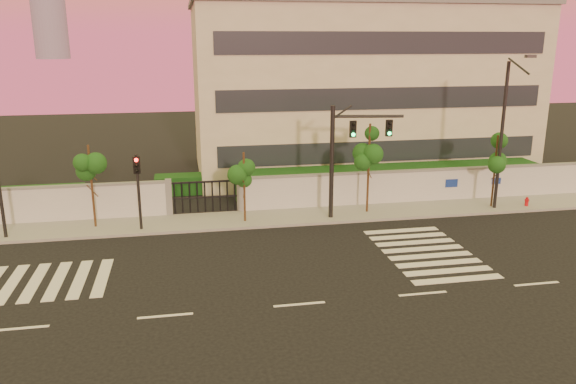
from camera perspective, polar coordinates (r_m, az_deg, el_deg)
The scene contains 14 objects.
ground at distance 21.77m, azimuth 1.16°, elevation -11.35°, with size 120.00×120.00×0.00m, color black.
sidewalk at distance 31.35m, azimuth -2.76°, elevation -2.71°, with size 60.00×3.00×0.15m, color gray.
perimeter_wall at distance 32.49m, azimuth -2.97°, elevation -0.22°, with size 60.00×0.36×2.20m.
hedge_row at distance 35.32m, azimuth -1.86°, elevation 0.64°, with size 41.00×4.25×1.80m.
institutional_building at distance 43.19m, azimuth 7.06°, elevation 10.43°, with size 24.40×12.40×12.25m.
road_markings at distance 24.92m, azimuth -4.21°, elevation -7.79°, with size 57.00×7.62×0.02m.
street_tree_c at distance 30.70m, azimuth -19.42°, elevation 2.35°, with size 1.41×1.13×4.53m.
street_tree_d at distance 30.06m, azimuth -4.46°, elevation 2.11°, with size 1.44×1.15×3.96m.
street_tree_e at distance 31.78m, azimuth 8.29°, elevation 4.43°, with size 1.52×1.21×5.23m.
street_tree_f at distance 34.80m, azimuth 20.40°, elevation 3.55°, with size 1.41×1.12×4.40m.
traffic_signal_main at distance 30.68m, azimuth 5.95°, elevation 4.42°, with size 4.00×0.77×6.34m.
traffic_signal_secondary at distance 29.70m, azimuth -14.99°, elevation 0.87°, with size 0.32×0.33×4.13m.
streetlight_east at distance 34.09m, azimuth 21.09°, elevation 6.00°, with size 0.54×2.16×8.97m.
fire_hydrant at distance 36.25m, azimuth 23.08°, elevation -1.00°, with size 0.27×0.26×0.69m.
Camera 1 is at (-4.02, -19.03, 9.79)m, focal length 35.00 mm.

